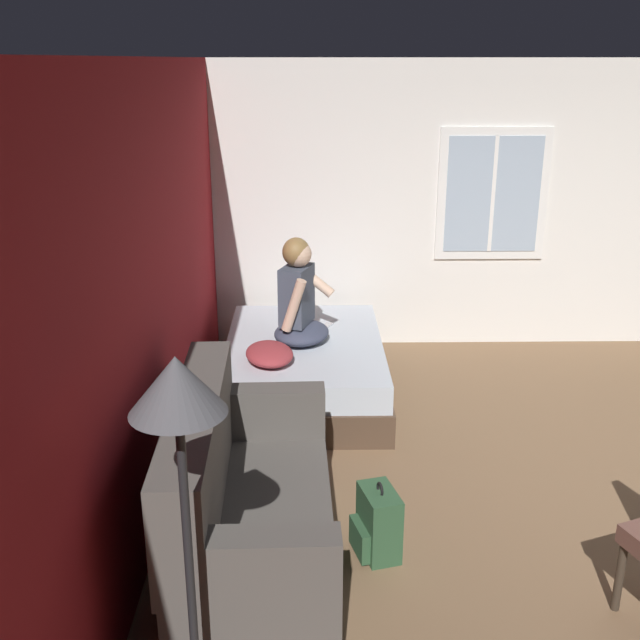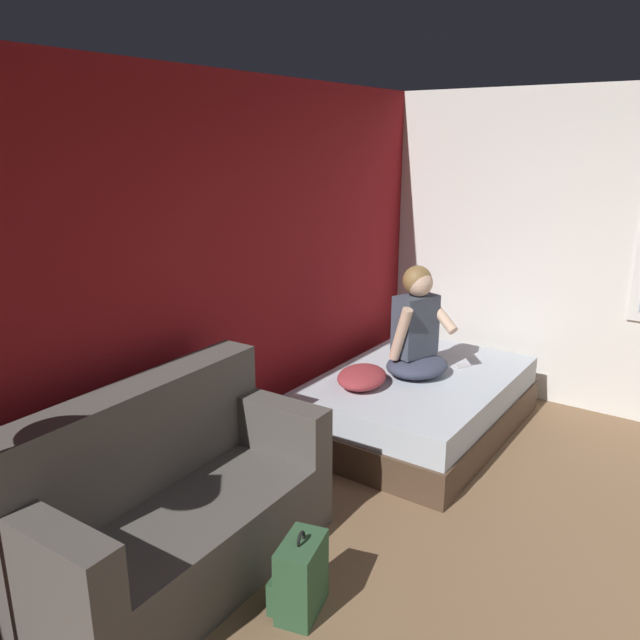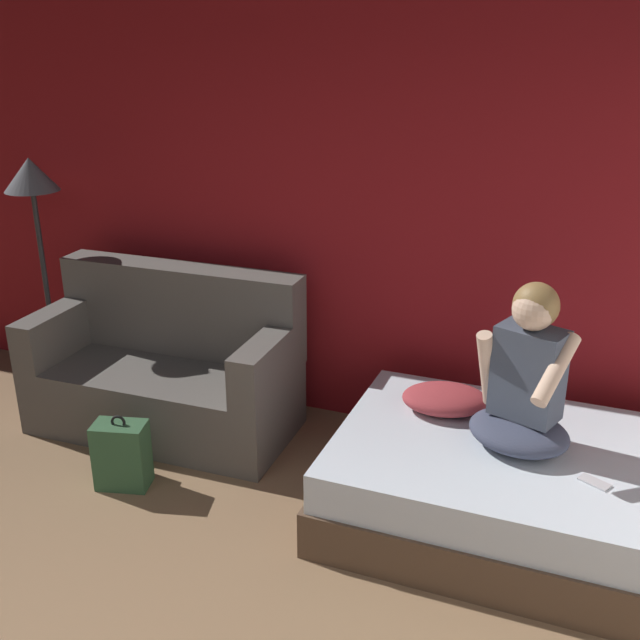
% 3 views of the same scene
% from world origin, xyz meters
% --- Properties ---
extents(wall_back_accent, '(10.74, 0.16, 2.70)m').
position_xyz_m(wall_back_accent, '(0.00, 3.11, 1.35)').
color(wall_back_accent, maroon).
rests_on(wall_back_accent, ground).
extents(bed, '(1.95, 1.33, 0.48)m').
position_xyz_m(bed, '(1.67, 2.17, 0.24)').
color(bed, '#4C3828').
rests_on(bed, ground).
extents(couch, '(1.72, 0.87, 1.04)m').
position_xyz_m(couch, '(-0.64, 2.49, 0.39)').
color(couch, '#514C47').
rests_on(couch, ground).
extents(person_seated, '(0.64, 0.59, 0.88)m').
position_xyz_m(person_seated, '(1.65, 2.21, 0.84)').
color(person_seated, '#383D51').
rests_on(person_seated, bed).
extents(backpack, '(0.34, 0.29, 0.46)m').
position_xyz_m(backpack, '(-0.50, 1.75, 0.19)').
color(backpack, '#2D5133').
rests_on(backpack, ground).
extents(throw_pillow, '(0.55, 0.46, 0.14)m').
position_xyz_m(throw_pillow, '(1.21, 2.44, 0.55)').
color(throw_pillow, '#993338').
rests_on(throw_pillow, bed).
extents(cell_phone, '(0.16, 0.13, 0.01)m').
position_xyz_m(cell_phone, '(2.03, 1.98, 0.48)').
color(cell_phone, '#B7B7BC').
rests_on(cell_phone, bed).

